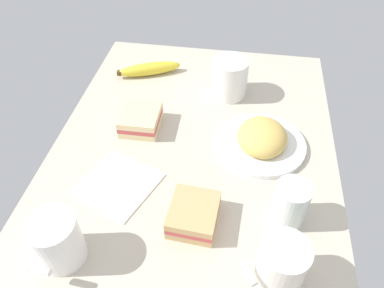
{
  "coord_description": "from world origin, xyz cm",
  "views": [
    {
      "loc": [
        -55.3,
        -8.69,
        61.28
      ],
      "look_at": [
        0.0,
        0.0,
        5.0
      ],
      "focal_mm": 33.95,
      "sensor_mm": 36.0,
      "label": 1
    }
  ],
  "objects": [
    {
      "name": "glass_of_milk",
      "position": [
        -14.11,
        -20.3,
        6.09
      ],
      "size": [
        6.45,
        6.45,
        9.37
      ],
      "color": "silver",
      "rests_on": "tabletop"
    },
    {
      "name": "banana",
      "position": [
        28.79,
        16.71,
        3.79
      ],
      "size": [
        10.13,
        17.72,
        3.58
      ],
      "color": "yellow",
      "rests_on": "tabletop"
    },
    {
      "name": "paper_napkin",
      "position": [
        -11.12,
        13.79,
        2.15
      ],
      "size": [
        18.49,
        18.49,
        0.3
      ],
      "primitive_type": "cube",
      "rotation": [
        0.0,
        0.0,
        -0.39
      ],
      "color": "white",
      "rests_on": "tabletop"
    },
    {
      "name": "sandwich_main",
      "position": [
        6.99,
        13.5,
        4.2
      ],
      "size": [
        9.95,
        8.98,
        4.4
      ],
      "color": "beige",
      "rests_on": "tabletop"
    },
    {
      "name": "sandwich_side",
      "position": [
        -17.49,
        -3.06,
        4.2
      ],
      "size": [
        10.21,
        9.31,
        4.4
      ],
      "color": "tan",
      "rests_on": "tabletop"
    },
    {
      "name": "coffee_mug_spare",
      "position": [
        -27.94,
        18.46,
        7.11
      ],
      "size": [
        10.44,
        8.25,
        9.95
      ],
      "color": "white",
      "rests_on": "tabletop"
    },
    {
      "name": "coffee_mug_milky",
      "position": [
        -26.53,
        -18.41,
        7.13
      ],
      "size": [
        8.35,
        10.19,
        9.98
      ],
      "color": "silver",
      "rests_on": "tabletop"
    },
    {
      "name": "coffee_mug_black",
      "position": [
        23.31,
        -6.06,
        7.21
      ],
      "size": [
        11.5,
        10.51,
        10.14
      ],
      "color": "white",
      "rests_on": "tabletop"
    },
    {
      "name": "tabletop",
      "position": [
        0.0,
        0.0,
        1.0
      ],
      "size": [
        90.0,
        64.0,
        2.0
      ],
      "primitive_type": "cube",
      "color": "#BCB29E",
      "rests_on": "ground"
    },
    {
      "name": "plate_of_food",
      "position": [
        4.83,
        -15.19,
        4.01
      ],
      "size": [
        20.18,
        20.18,
        6.37
      ],
      "color": "white",
      "rests_on": "tabletop"
    }
  ]
}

